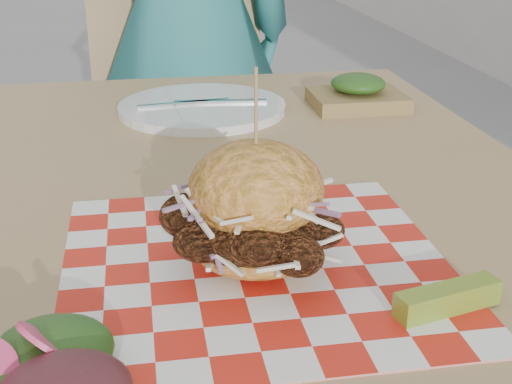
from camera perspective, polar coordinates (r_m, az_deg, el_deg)
diner at (r=1.70m, az=-5.49°, el=12.58°), size 0.64×0.50×1.56m
patio_table at (r=0.86m, az=-1.82°, el=-5.08°), size 0.80×1.20×0.75m
patio_chair at (r=1.77m, az=-5.98°, el=5.31°), size 0.42×0.43×0.95m
paper_liner at (r=0.68m, az=-0.00°, el=-5.80°), size 0.36×0.36×0.00m
sandwich at (r=0.65m, az=0.00°, el=-1.70°), size 0.16×0.16×0.19m
pickle_spear at (r=0.62m, az=15.08°, el=-8.23°), size 0.10×0.04×0.02m
side_salad at (r=0.53m, az=-18.26°, el=-14.41°), size 0.14×0.14×0.05m
place_setting at (r=1.16m, az=-4.33°, el=6.75°), size 0.27×0.27×0.02m
kraft_tray at (r=1.19m, az=8.13°, el=7.78°), size 0.15×0.12×0.06m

